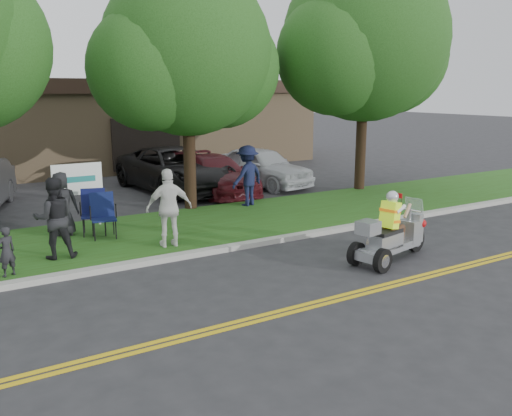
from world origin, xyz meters
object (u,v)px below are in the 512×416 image
parked_car_far_right (261,167)px  parked_car_right (215,175)px  spectator_adult_mid (54,218)px  spectator_adult_right (169,208)px  parked_car_mid (176,170)px  lawn_chair_b (103,212)px  trike_scooter (391,237)px  lawn_chair_a (94,209)px

parked_car_far_right → parked_car_right: bearing=176.2°
spectator_adult_mid → spectator_adult_right: 2.42m
parked_car_mid → parked_car_right: 1.44m
spectator_adult_right → parked_car_right: size_ratio=0.39×
lawn_chair_b → parked_car_mid: 6.52m
parked_car_far_right → lawn_chair_b: bearing=-161.3°
parked_car_far_right → spectator_adult_mid: bearing=-159.6°
parked_car_far_right → spectator_adult_right: bearing=-148.5°
trike_scooter → parked_car_mid: size_ratio=0.41×
lawn_chair_b → parked_car_far_right: bearing=41.5°
parked_car_right → lawn_chair_b: bearing=-139.6°
lawn_chair_a → parked_car_mid: parked_car_mid is taller
spectator_adult_right → lawn_chair_b: bearing=-46.9°
parked_car_right → parked_car_far_right: parked_car_far_right is taller
parked_car_right → trike_scooter: bearing=-90.5°
trike_scooter → parked_car_far_right: bearing=63.3°
parked_car_mid → parked_car_far_right: size_ratio=1.30×
trike_scooter → parked_car_right: size_ratio=0.51×
trike_scooter → lawn_chair_b: (-4.76, 4.75, 0.17)m
parked_car_far_right → parked_car_mid: bearing=155.0°
spectator_adult_mid → lawn_chair_a: bearing=-118.7°
parked_car_far_right → trike_scooter: bearing=-117.7°
lawn_chair_b → parked_car_right: size_ratio=0.24×
lawn_chair_b → parked_car_right: parked_car_right is taller
parked_car_mid → trike_scooter: bearing=-90.4°
lawn_chair_b → parked_car_mid: (4.07, 5.09, 0.08)m
lawn_chair_b → parked_car_right: 6.52m
lawn_chair_b → parked_car_right: bearing=48.8°
trike_scooter → spectator_adult_right: size_ratio=1.32×
trike_scooter → spectator_adult_mid: size_ratio=1.36×
spectator_adult_right → parked_car_far_right: spectator_adult_right is taller
lawn_chair_b → lawn_chair_a: bearing=112.8°
parked_car_mid → parked_car_right: parked_car_mid is taller
lawn_chair_b → spectator_adult_mid: size_ratio=0.62×
spectator_adult_mid → parked_car_right: bearing=-131.9°
spectator_adult_right → parked_car_mid: spectator_adult_right is taller
trike_scooter → lawn_chair_a: bearing=121.4°
lawn_chair_a → spectator_adult_mid: spectator_adult_mid is taller
parked_car_mid → spectator_adult_mid: bearing=-135.2°
lawn_chair_a → lawn_chair_b: bearing=-61.3°
parked_car_mid → spectator_adult_right: bearing=-118.7°
parked_car_right → lawn_chair_a: bearing=-143.2°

